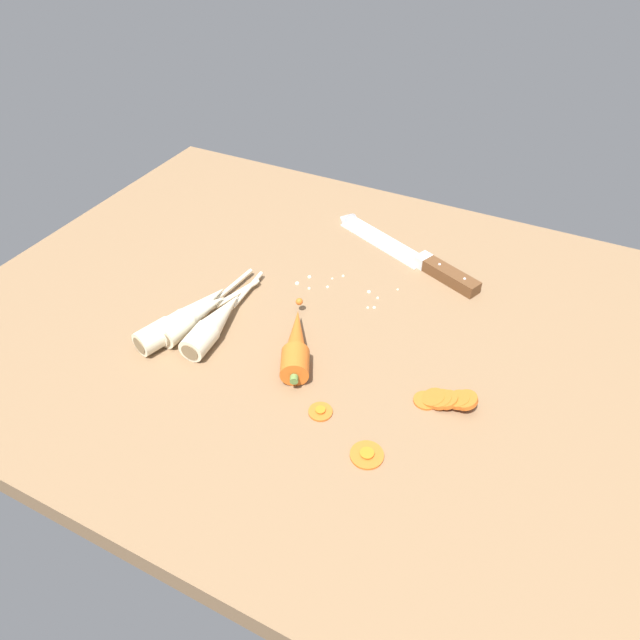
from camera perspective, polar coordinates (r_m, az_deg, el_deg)
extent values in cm
cube|color=brown|center=(94.21, 0.54, -0.90)|extent=(120.00, 90.00, 4.00)
cube|color=silver|center=(111.77, 6.40, 7.82)|extent=(20.12, 11.89, 0.50)
cone|color=silver|center=(118.43, 2.49, 10.11)|extent=(4.31, 4.82, 3.96)
cube|color=silver|center=(105.98, 10.28, 5.89)|extent=(2.99, 3.49, 2.20)
cube|color=brown|center=(102.88, 12.97, 4.26)|extent=(11.22, 6.89, 2.20)
sphere|color=silver|center=(103.55, 11.88, 5.47)|extent=(0.50, 0.50, 0.50)
sphere|color=silver|center=(101.01, 14.28, 4.02)|extent=(0.50, 0.50, 0.50)
cylinder|color=#D6601E|center=(82.65, -2.52, -4.38)|extent=(5.95, 6.29, 4.20)
cone|color=#D6601E|center=(86.93, -2.36, -1.60)|extent=(8.80, 12.43, 3.99)
sphere|color=#D6601E|center=(93.05, -2.17, 1.76)|extent=(1.20, 1.20, 1.20)
cylinder|color=#5B7F3D|center=(80.52, -2.61, -5.94)|extent=(1.52, 1.43, 1.20)
cylinder|color=beige|center=(91.23, -14.64, -0.83)|extent=(5.15, 5.63, 4.00)
cone|color=beige|center=(93.77, -11.47, 1.11)|extent=(5.98, 9.08, 3.80)
cylinder|color=beige|center=(97.31, -8.34, 2.56)|extent=(3.19, 8.87, 0.70)
cylinder|color=#7A6647|center=(90.41, -15.83, -1.55)|extent=(2.77, 1.07, 2.80)
cylinder|color=beige|center=(91.07, -14.32, -0.85)|extent=(4.44, 5.56, 4.00)
cone|color=beige|center=(94.82, -11.39, 1.64)|extent=(4.59, 9.59, 3.80)
cylinder|color=beige|center=(99.61, -8.58, 3.56)|extent=(1.57, 10.08, 0.70)
cylinder|color=#7A6647|center=(89.82, -15.43, -1.79)|extent=(2.82, 0.54, 2.80)
cylinder|color=beige|center=(88.11, -11.98, -2.05)|extent=(4.32, 5.58, 4.00)
cone|color=beige|center=(92.60, -9.56, 0.81)|extent=(4.37, 9.71, 3.80)
cylinder|color=beige|center=(98.11, -7.27, 3.05)|extent=(1.32, 10.30, 0.70)
cylinder|color=#7A6647|center=(86.59, -12.91, -3.16)|extent=(2.81, 0.47, 2.80)
cylinder|color=beige|center=(90.51, -16.18, -1.59)|extent=(5.44, 6.50, 4.00)
cone|color=beige|center=(93.31, -12.32, 0.73)|extent=(6.50, 10.59, 3.80)
cylinder|color=beige|center=(97.29, -8.56, 2.53)|extent=(3.77, 10.48, 0.70)
cylinder|color=#7A6647|center=(89.64, -17.63, -2.45)|extent=(2.77, 1.09, 2.80)
cylinder|color=#D6601E|center=(81.56, 10.52, -7.85)|extent=(3.41, 3.41, 0.70)
cylinder|color=#D6601E|center=(81.62, 11.30, -7.68)|extent=(3.52, 3.42, 2.14)
cylinder|color=#D6601E|center=(81.32, 11.94, -7.79)|extent=(3.52, 3.43, 2.13)
cylinder|color=#D6601E|center=(81.15, 12.59, -7.79)|extent=(3.30, 3.21, 2.02)
cylinder|color=#D6601E|center=(81.18, 13.70, -7.76)|extent=(3.28, 3.19, 2.02)
cylinder|color=#D6601E|center=(81.04, 14.36, -7.76)|extent=(3.50, 3.41, 1.98)
cylinder|color=#D6601E|center=(78.90, 0.04, -9.09)|extent=(3.36, 3.36, 0.70)
cylinder|color=orange|center=(78.69, 0.04, -8.96)|extent=(1.41, 1.41, 0.16)
cylinder|color=#D6601E|center=(74.76, 4.72, -13.24)|extent=(4.40, 4.40, 0.70)
cylinder|color=orange|center=(74.54, 4.73, -13.12)|extent=(1.85, 1.85, 0.16)
sphere|color=beige|center=(102.15, 2.33, 4.52)|extent=(0.52, 0.52, 0.52)
sphere|color=beige|center=(100.30, -2.30, 3.84)|extent=(0.78, 0.78, 0.78)
sphere|color=beige|center=(99.19, -1.09, 3.29)|extent=(0.55, 0.55, 0.55)
sphere|color=beige|center=(101.78, -1.06, 4.47)|extent=(0.72, 0.72, 0.72)
sphere|color=beige|center=(95.49, 5.46, 1.36)|extent=(0.57, 0.57, 0.57)
sphere|color=beige|center=(97.57, 5.81, 2.31)|extent=(0.51, 0.51, 0.51)
sphere|color=beige|center=(99.87, 7.79, 3.12)|extent=(0.42, 0.42, 0.42)
sphere|color=beige|center=(99.50, 0.77, 3.43)|extent=(0.54, 0.54, 0.54)
sphere|color=beige|center=(95.39, 4.82, 1.33)|extent=(0.48, 0.48, 0.48)
sphere|color=beige|center=(101.50, 1.24, 4.25)|extent=(0.43, 0.43, 0.43)
sphere|color=beige|center=(98.69, 4.93, 2.96)|extent=(0.71, 0.71, 0.71)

